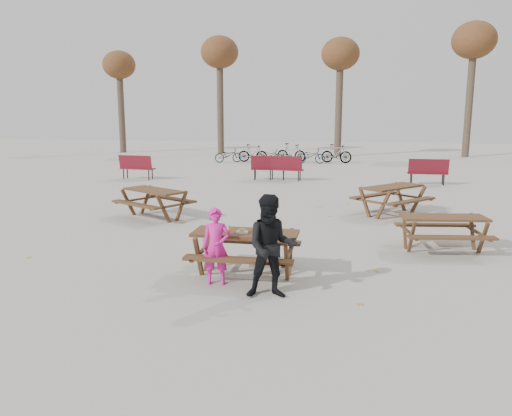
% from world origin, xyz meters
% --- Properties ---
extents(ground, '(80.00, 80.00, 0.00)m').
position_xyz_m(ground, '(0.00, 0.00, 0.00)').
color(ground, gray).
rests_on(ground, ground).
extents(main_picnic_table, '(1.80, 1.45, 0.78)m').
position_xyz_m(main_picnic_table, '(0.00, 0.00, 0.59)').
color(main_picnic_table, '#392314').
rests_on(main_picnic_table, ground).
extents(food_tray, '(0.18, 0.11, 0.03)m').
position_xyz_m(food_tray, '(-0.03, -0.11, 0.79)').
color(food_tray, white).
rests_on(food_tray, main_picnic_table).
extents(bread_roll, '(0.14, 0.06, 0.05)m').
position_xyz_m(bread_roll, '(-0.03, -0.11, 0.83)').
color(bread_roll, tan).
rests_on(bread_roll, food_tray).
extents(soda_bottle, '(0.07, 0.07, 0.17)m').
position_xyz_m(soda_bottle, '(-0.24, -0.22, 0.85)').
color(soda_bottle, silver).
rests_on(soda_bottle, main_picnic_table).
extents(child, '(0.51, 0.39, 1.27)m').
position_xyz_m(child, '(-0.38, -0.53, 0.64)').
color(child, '#DF1B93').
rests_on(child, ground).
extents(adult, '(0.88, 0.74, 1.59)m').
position_xyz_m(adult, '(0.60, -0.96, 0.80)').
color(adult, black).
rests_on(adult, ground).
extents(picnic_table_east, '(1.84, 1.56, 0.72)m').
position_xyz_m(picnic_table_east, '(3.64, 2.25, 0.36)').
color(picnic_table_east, '#392314').
rests_on(picnic_table_east, ground).
extents(picnic_table_north, '(2.27, 2.14, 0.77)m').
position_xyz_m(picnic_table_north, '(-3.37, 4.26, 0.39)').
color(picnic_table_north, '#392314').
rests_on(picnic_table_north, ground).
extents(picnic_table_far, '(2.35, 2.38, 0.80)m').
position_xyz_m(picnic_table_far, '(2.92, 5.88, 0.40)').
color(picnic_table_far, '#392314').
rests_on(picnic_table_far, ground).
extents(park_bench_row, '(13.39, 1.45, 1.03)m').
position_xyz_m(park_bench_row, '(-1.18, 12.13, 0.52)').
color(park_bench_row, maroon).
rests_on(park_bench_row, ground).
extents(bicycle_row, '(7.73, 1.92, 1.06)m').
position_xyz_m(bicycle_row, '(-1.87, 19.86, 0.47)').
color(bicycle_row, black).
rests_on(bicycle_row, ground).
extents(tree_row, '(32.17, 3.52, 8.26)m').
position_xyz_m(tree_row, '(0.90, 25.15, 6.19)').
color(tree_row, '#382B21').
rests_on(tree_row, ground).
extents(fallen_leaves, '(11.00, 11.00, 0.01)m').
position_xyz_m(fallen_leaves, '(0.50, 2.50, 0.00)').
color(fallen_leaves, '#B9822C').
rests_on(fallen_leaves, ground).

